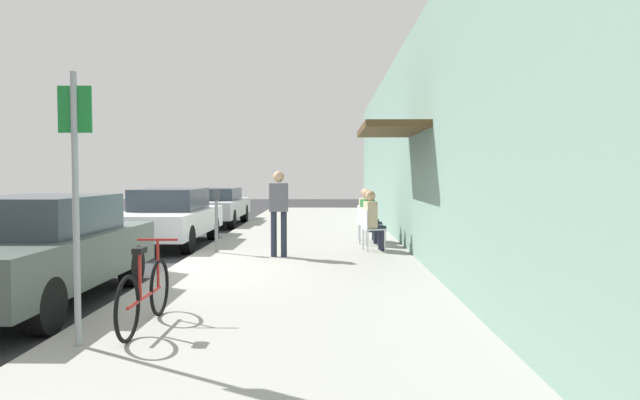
# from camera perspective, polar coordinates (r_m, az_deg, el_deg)

# --- Properties ---
(ground_plane) EXTENTS (60.00, 60.00, 0.00)m
(ground_plane) POSITION_cam_1_polar(r_m,az_deg,el_deg) (10.21, -15.15, -7.40)
(ground_plane) COLOR #2D2D30
(sidewalk_slab) EXTENTS (4.50, 32.00, 0.12)m
(sidewalk_slab) POSITION_cam_1_polar(r_m,az_deg,el_deg) (11.80, -1.79, -5.66)
(sidewalk_slab) COLOR #9E9B93
(sidewalk_slab) RESTS_ON ground_plane
(building_facade) EXTENTS (1.40, 32.00, 4.73)m
(building_facade) POSITION_cam_1_polar(r_m,az_deg,el_deg) (11.82, 9.92, 5.53)
(building_facade) COLOR gray
(building_facade) RESTS_ON ground_plane
(parked_car_0) EXTENTS (1.80, 4.40, 1.46)m
(parked_car_0) POSITION_cam_1_polar(r_m,az_deg,el_deg) (8.50, -26.48, -4.48)
(parked_car_0) COLOR #47514C
(parked_car_0) RESTS_ON ground_plane
(parked_car_1) EXTENTS (1.80, 4.40, 1.40)m
(parked_car_1) POSITION_cam_1_polar(r_m,az_deg,el_deg) (14.36, -14.88, -1.62)
(parked_car_1) COLOR silver
(parked_car_1) RESTS_ON ground_plane
(parked_car_2) EXTENTS (1.80, 4.40, 1.28)m
(parked_car_2) POSITION_cam_1_polar(r_m,az_deg,el_deg) (19.86, -10.45, -0.54)
(parked_car_2) COLOR #B7B7BC
(parked_car_2) RESTS_ON ground_plane
(parking_meter) EXTENTS (0.12, 0.10, 1.32)m
(parking_meter) POSITION_cam_1_polar(r_m,az_deg,el_deg) (12.04, -10.36, -1.58)
(parking_meter) COLOR slate
(parking_meter) RESTS_ON sidewalk_slab
(street_sign) EXTENTS (0.32, 0.06, 2.60)m
(street_sign) POSITION_cam_1_polar(r_m,az_deg,el_deg) (5.84, -23.31, 1.22)
(street_sign) COLOR gray
(street_sign) RESTS_ON sidewalk_slab
(bicycle_0) EXTENTS (0.46, 1.71, 0.90)m
(bicycle_0) POSITION_cam_1_polar(r_m,az_deg,el_deg) (6.41, -17.15, -9.02)
(bicycle_0) COLOR black
(bicycle_0) RESTS_ON sidewalk_slab
(cafe_chair_0) EXTENTS (0.52, 0.52, 0.87)m
(cafe_chair_0) POSITION_cam_1_polar(r_m,az_deg,el_deg) (12.22, 5.06, -2.72)
(cafe_chair_0) COLOR silver
(cafe_chair_0) RESTS_ON sidewalk_slab
(seated_patron_0) EXTENTS (0.48, 0.43, 1.29)m
(seated_patron_0) POSITION_cam_1_polar(r_m,az_deg,el_deg) (12.22, 5.34, -1.82)
(seated_patron_0) COLOR #232838
(seated_patron_0) RESTS_ON sidewalk_slab
(cafe_chair_1) EXTENTS (0.56, 0.56, 0.87)m
(cafe_chair_1) POSITION_cam_1_polar(r_m,az_deg,el_deg) (13.20, 4.76, -2.33)
(cafe_chair_1) COLOR silver
(cafe_chair_1) RESTS_ON sidewalk_slab
(seated_patron_1) EXTENTS (0.51, 0.47, 1.29)m
(seated_patron_1) POSITION_cam_1_polar(r_m,az_deg,el_deg) (13.21, 5.01, -1.49)
(seated_patron_1) COLOR #232838
(seated_patron_1) RESTS_ON sidewalk_slab
(cafe_chair_2) EXTENTS (0.52, 0.52, 0.87)m
(cafe_chair_2) POSITION_cam_1_polar(r_m,az_deg,el_deg) (13.93, 4.54, -2.06)
(cafe_chair_2) COLOR silver
(cafe_chair_2) RESTS_ON sidewalk_slab
(seated_patron_2) EXTENTS (0.48, 0.43, 1.29)m
(seated_patron_2) POSITION_cam_1_polar(r_m,az_deg,el_deg) (13.93, 4.78, -1.27)
(seated_patron_2) COLOR #232838
(seated_patron_2) RESTS_ON sidewalk_slab
(pedestrian_standing) EXTENTS (0.36, 0.22, 1.70)m
(pedestrian_standing) POSITION_cam_1_polar(r_m,az_deg,el_deg) (11.24, -4.16, -0.65)
(pedestrian_standing) COLOR #232838
(pedestrian_standing) RESTS_ON sidewalk_slab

